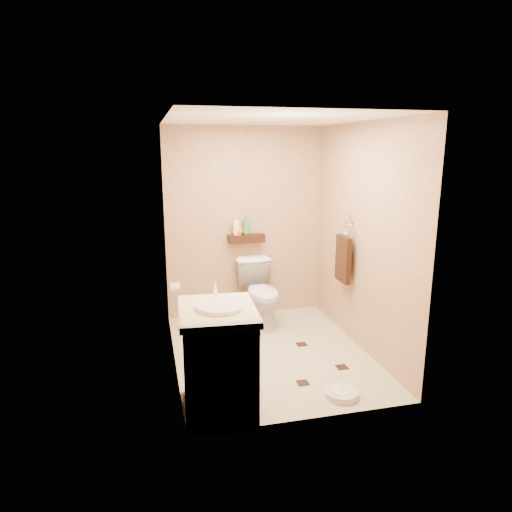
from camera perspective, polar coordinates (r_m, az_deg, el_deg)
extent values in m
plane|color=beige|center=(4.98, 1.78, -11.98)|extent=(2.50, 2.50, 0.00)
cube|color=tan|center=(5.79, -1.41, 4.11)|extent=(2.00, 0.04, 2.40)
cube|color=tan|center=(3.44, 7.43, -2.49)|extent=(2.00, 0.04, 2.40)
cube|color=tan|center=(4.44, -10.65, 1.01)|extent=(0.04, 2.50, 2.40)
cube|color=tan|center=(4.95, 13.12, 2.17)|extent=(0.04, 2.50, 2.40)
cube|color=white|center=(4.51, 2.01, 16.76)|extent=(2.00, 2.50, 0.02)
cube|color=#34170E|center=(5.75, -1.23, 2.22)|extent=(0.46, 0.14, 0.10)
cube|color=black|center=(4.68, -1.34, -13.73)|extent=(0.11, 0.11, 0.01)
cube|color=black|center=(5.19, 5.71, -10.91)|extent=(0.11, 0.11, 0.01)
cube|color=black|center=(4.43, 5.87, -15.49)|extent=(0.11, 0.11, 0.01)
cube|color=black|center=(5.29, -4.82, -10.44)|extent=(0.11, 0.11, 0.01)
cube|color=black|center=(4.76, 10.69, -13.48)|extent=(0.11, 0.11, 0.01)
cube|color=black|center=(5.44, -0.04, -9.66)|extent=(0.11, 0.11, 0.01)
imported|color=white|center=(5.61, 0.60, -4.68)|extent=(0.50, 0.80, 0.79)
cube|color=brown|center=(3.83, -4.71, -13.23)|extent=(0.61, 0.73, 0.84)
cube|color=beige|center=(3.65, -4.84, -6.92)|extent=(0.65, 0.77, 0.05)
cylinder|color=white|center=(3.64, -4.51, -6.41)|extent=(0.39, 0.39, 0.05)
cylinder|color=silver|center=(3.84, -5.10, -4.25)|extent=(0.03, 0.03, 0.13)
cylinder|color=silver|center=(4.26, 10.64, -16.54)|extent=(0.32, 0.32, 0.05)
cylinder|color=white|center=(4.24, 10.66, -16.20)|extent=(0.18, 0.18, 0.01)
cylinder|color=#19645E|center=(5.61, -8.78, -8.53)|extent=(0.10, 0.10, 0.11)
cylinder|color=silver|center=(5.54, -8.85, -6.59)|extent=(0.02, 0.02, 0.31)
sphere|color=silver|center=(5.49, -8.91, -5.15)|extent=(0.07, 0.07, 0.07)
cube|color=silver|center=(5.14, 11.84, 4.67)|extent=(0.03, 0.06, 0.08)
torus|color=silver|center=(5.14, 11.42, 3.34)|extent=(0.02, 0.19, 0.19)
cube|color=#311C0E|center=(5.19, 10.85, -0.37)|extent=(0.06, 0.30, 0.52)
cylinder|color=silver|center=(5.23, -10.11, -3.90)|extent=(0.11, 0.11, 0.11)
cylinder|color=silver|center=(5.21, -10.57, -3.29)|extent=(0.04, 0.02, 0.02)
imported|color=white|center=(5.69, -2.49, 3.80)|extent=(0.12, 0.12, 0.23)
imported|color=yellow|center=(5.70, -2.36, 3.52)|extent=(0.08, 0.08, 0.18)
imported|color=#E55B1A|center=(5.70, -2.15, 3.37)|extent=(0.15, 0.15, 0.14)
imported|color=#2D8936|center=(5.72, -1.23, 3.85)|extent=(0.10, 0.10, 0.23)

